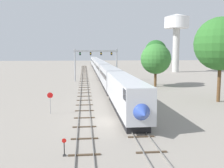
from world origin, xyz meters
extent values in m
plane|color=gray|center=(0.00, 0.00, 0.00)|extent=(400.00, 400.00, 0.00)
cube|color=slate|center=(1.28, 60.00, 0.08)|extent=(0.07, 200.00, 0.16)
cube|color=slate|center=(2.72, 60.00, 0.08)|extent=(0.07, 200.00, 0.16)
cube|color=#473828|center=(2.00, -10.00, 0.05)|extent=(2.60, 0.24, 0.10)
cube|color=#473828|center=(2.00, -6.00, 0.05)|extent=(2.60, 0.24, 0.10)
cube|color=#473828|center=(2.00, -2.00, 0.05)|extent=(2.60, 0.24, 0.10)
cube|color=#473828|center=(2.00, 2.00, 0.05)|extent=(2.60, 0.24, 0.10)
cube|color=#473828|center=(2.00, 6.00, 0.05)|extent=(2.60, 0.24, 0.10)
cube|color=#473828|center=(2.00, 10.00, 0.05)|extent=(2.60, 0.24, 0.10)
cube|color=#473828|center=(2.00, 14.00, 0.05)|extent=(2.60, 0.24, 0.10)
cube|color=#473828|center=(2.00, 18.00, 0.05)|extent=(2.60, 0.24, 0.10)
cube|color=#473828|center=(2.00, 22.00, 0.05)|extent=(2.60, 0.24, 0.10)
cube|color=#473828|center=(2.00, 26.00, 0.05)|extent=(2.60, 0.24, 0.10)
cube|color=#473828|center=(2.00, 30.00, 0.05)|extent=(2.60, 0.24, 0.10)
cube|color=#473828|center=(2.00, 34.00, 0.05)|extent=(2.60, 0.24, 0.10)
cube|color=#473828|center=(2.00, 38.00, 0.05)|extent=(2.60, 0.24, 0.10)
cube|color=#473828|center=(2.00, 42.00, 0.05)|extent=(2.60, 0.24, 0.10)
cube|color=#473828|center=(2.00, 46.00, 0.05)|extent=(2.60, 0.24, 0.10)
cube|color=#473828|center=(2.00, 50.00, 0.05)|extent=(2.60, 0.24, 0.10)
cube|color=#473828|center=(2.00, 54.00, 0.05)|extent=(2.60, 0.24, 0.10)
cube|color=#473828|center=(2.00, 58.00, 0.05)|extent=(2.60, 0.24, 0.10)
cube|color=#473828|center=(2.00, 62.00, 0.05)|extent=(2.60, 0.24, 0.10)
cube|color=#473828|center=(2.00, 66.00, 0.05)|extent=(2.60, 0.24, 0.10)
cube|color=#473828|center=(2.00, 70.00, 0.05)|extent=(2.60, 0.24, 0.10)
cube|color=#473828|center=(2.00, 74.00, 0.05)|extent=(2.60, 0.24, 0.10)
cube|color=#473828|center=(2.00, 78.00, 0.05)|extent=(2.60, 0.24, 0.10)
cube|color=#473828|center=(2.00, 82.00, 0.05)|extent=(2.60, 0.24, 0.10)
cube|color=#473828|center=(2.00, 86.00, 0.05)|extent=(2.60, 0.24, 0.10)
cube|color=#473828|center=(2.00, 90.00, 0.05)|extent=(2.60, 0.24, 0.10)
cube|color=#473828|center=(2.00, 94.00, 0.05)|extent=(2.60, 0.24, 0.10)
cube|color=#473828|center=(2.00, 98.00, 0.05)|extent=(2.60, 0.24, 0.10)
cube|color=#473828|center=(2.00, 102.00, 0.05)|extent=(2.60, 0.24, 0.10)
cube|color=#473828|center=(2.00, 106.00, 0.05)|extent=(2.60, 0.24, 0.10)
cube|color=#473828|center=(2.00, 110.00, 0.05)|extent=(2.60, 0.24, 0.10)
cube|color=#473828|center=(2.00, 114.00, 0.05)|extent=(2.60, 0.24, 0.10)
cube|color=#473828|center=(2.00, 118.00, 0.05)|extent=(2.60, 0.24, 0.10)
cube|color=#473828|center=(2.00, 122.00, 0.05)|extent=(2.60, 0.24, 0.10)
cube|color=#473828|center=(2.00, 126.00, 0.05)|extent=(2.60, 0.24, 0.10)
cube|color=#473828|center=(2.00, 130.00, 0.05)|extent=(2.60, 0.24, 0.10)
cube|color=#473828|center=(2.00, 134.00, 0.05)|extent=(2.60, 0.24, 0.10)
cube|color=#473828|center=(2.00, 138.00, 0.05)|extent=(2.60, 0.24, 0.10)
cube|color=#473828|center=(2.00, 142.00, 0.05)|extent=(2.60, 0.24, 0.10)
cube|color=#473828|center=(2.00, 146.00, 0.05)|extent=(2.60, 0.24, 0.10)
cube|color=#473828|center=(2.00, 150.00, 0.05)|extent=(2.60, 0.24, 0.10)
cube|color=#473828|center=(2.00, 154.00, 0.05)|extent=(2.60, 0.24, 0.10)
cube|color=#473828|center=(2.00, 158.00, 0.05)|extent=(2.60, 0.24, 0.10)
cube|color=slate|center=(-4.22, 40.00, 0.08)|extent=(0.07, 160.00, 0.16)
cube|color=slate|center=(-2.78, 40.00, 0.08)|extent=(0.07, 160.00, 0.16)
cube|color=#473828|center=(-3.50, -10.00, 0.05)|extent=(2.60, 0.24, 0.10)
cube|color=#473828|center=(-3.50, -6.00, 0.05)|extent=(2.60, 0.24, 0.10)
cube|color=#473828|center=(-3.50, -2.00, 0.05)|extent=(2.60, 0.24, 0.10)
cube|color=#473828|center=(-3.50, 2.00, 0.05)|extent=(2.60, 0.24, 0.10)
cube|color=#473828|center=(-3.50, 6.00, 0.05)|extent=(2.60, 0.24, 0.10)
cube|color=#473828|center=(-3.50, 10.00, 0.05)|extent=(2.60, 0.24, 0.10)
cube|color=#473828|center=(-3.50, 14.00, 0.05)|extent=(2.60, 0.24, 0.10)
cube|color=#473828|center=(-3.50, 18.00, 0.05)|extent=(2.60, 0.24, 0.10)
cube|color=#473828|center=(-3.50, 22.00, 0.05)|extent=(2.60, 0.24, 0.10)
cube|color=#473828|center=(-3.50, 26.00, 0.05)|extent=(2.60, 0.24, 0.10)
cube|color=#473828|center=(-3.50, 30.00, 0.05)|extent=(2.60, 0.24, 0.10)
cube|color=#473828|center=(-3.50, 34.00, 0.05)|extent=(2.60, 0.24, 0.10)
cube|color=#473828|center=(-3.50, 38.00, 0.05)|extent=(2.60, 0.24, 0.10)
cube|color=#473828|center=(-3.50, 42.00, 0.05)|extent=(2.60, 0.24, 0.10)
cube|color=#473828|center=(-3.50, 46.00, 0.05)|extent=(2.60, 0.24, 0.10)
cube|color=#473828|center=(-3.50, 50.00, 0.05)|extent=(2.60, 0.24, 0.10)
cube|color=#473828|center=(-3.50, 54.00, 0.05)|extent=(2.60, 0.24, 0.10)
cube|color=#473828|center=(-3.50, 58.00, 0.05)|extent=(2.60, 0.24, 0.10)
cube|color=#473828|center=(-3.50, 62.00, 0.05)|extent=(2.60, 0.24, 0.10)
cube|color=#473828|center=(-3.50, 66.00, 0.05)|extent=(2.60, 0.24, 0.10)
cube|color=#473828|center=(-3.50, 70.00, 0.05)|extent=(2.60, 0.24, 0.10)
cube|color=#473828|center=(-3.50, 74.00, 0.05)|extent=(2.60, 0.24, 0.10)
cube|color=#473828|center=(-3.50, 78.00, 0.05)|extent=(2.60, 0.24, 0.10)
cube|color=#473828|center=(-3.50, 82.00, 0.05)|extent=(2.60, 0.24, 0.10)
cube|color=#473828|center=(-3.50, 86.00, 0.05)|extent=(2.60, 0.24, 0.10)
cube|color=#473828|center=(-3.50, 90.00, 0.05)|extent=(2.60, 0.24, 0.10)
cube|color=#473828|center=(-3.50, 94.00, 0.05)|extent=(2.60, 0.24, 0.10)
cube|color=#473828|center=(-3.50, 98.00, 0.05)|extent=(2.60, 0.24, 0.10)
cube|color=#473828|center=(-3.50, 102.00, 0.05)|extent=(2.60, 0.24, 0.10)
cube|color=#473828|center=(-3.50, 106.00, 0.05)|extent=(2.60, 0.24, 0.10)
cube|color=#473828|center=(-3.50, 110.00, 0.05)|extent=(2.60, 0.24, 0.10)
cube|color=#473828|center=(-3.50, 114.00, 0.05)|extent=(2.60, 0.24, 0.10)
cube|color=#473828|center=(-3.50, 118.00, 0.05)|extent=(2.60, 0.24, 0.10)
cube|color=silver|center=(2.00, 4.83, 2.90)|extent=(3.00, 21.65, 3.80)
cone|color=#2D479E|center=(2.00, -6.20, 2.50)|extent=(2.88, 2.60, 2.88)
cube|color=black|center=(2.00, -4.80, 4.04)|extent=(3.04, 1.80, 1.10)
cube|color=black|center=(2.00, 4.83, 0.50)|extent=(2.52, 19.49, 1.00)
cube|color=#B7BABF|center=(2.00, 27.48, 2.90)|extent=(3.00, 21.65, 3.80)
cube|color=black|center=(2.00, 27.48, 3.30)|extent=(3.04, 19.92, 0.90)
cube|color=black|center=(2.00, 27.48, 0.50)|extent=(2.52, 19.49, 1.00)
cube|color=#B7BABF|center=(2.00, 50.13, 2.90)|extent=(3.00, 21.65, 3.80)
cube|color=black|center=(2.00, 50.13, 3.30)|extent=(3.04, 19.92, 0.90)
cube|color=black|center=(2.00, 50.13, 0.50)|extent=(2.52, 19.49, 1.00)
cube|color=#B7BABF|center=(2.00, 72.78, 2.90)|extent=(3.00, 21.65, 3.80)
cube|color=black|center=(2.00, 72.78, 3.30)|extent=(3.04, 19.92, 0.90)
cube|color=black|center=(2.00, 72.78, 0.50)|extent=(2.52, 19.49, 1.00)
cube|color=#B7BABF|center=(2.00, 95.43, 2.90)|extent=(3.00, 21.65, 3.80)
cube|color=black|center=(2.00, 95.43, 3.30)|extent=(3.04, 19.92, 0.90)
cube|color=black|center=(2.00, 95.43, 0.50)|extent=(2.52, 19.49, 1.00)
cube|color=#B7BABF|center=(2.00, 118.08, 2.90)|extent=(3.00, 21.65, 3.80)
cube|color=black|center=(2.00, 118.08, 3.30)|extent=(3.04, 19.92, 0.90)
cube|color=black|center=(2.00, 118.08, 0.50)|extent=(2.52, 19.49, 1.00)
cylinder|color=#999BA0|center=(-6.00, 42.91, 4.44)|extent=(0.36, 0.36, 8.88)
cylinder|color=#999BA0|center=(5.50, 42.91, 4.44)|extent=(0.36, 0.36, 8.88)
cube|color=#999BA0|center=(-0.25, 42.91, 8.28)|extent=(12.10, 0.36, 0.50)
cube|color=black|center=(-4.56, 42.96, 7.58)|extent=(0.44, 0.32, 0.90)
sphere|color=green|center=(-4.56, 42.77, 7.58)|extent=(0.28, 0.28, 0.28)
cube|color=black|center=(-1.69, 42.96, 7.58)|extent=(0.44, 0.32, 0.90)
sphere|color=yellow|center=(-1.69, 42.77, 7.58)|extent=(0.28, 0.28, 0.28)
cube|color=black|center=(1.19, 42.96, 7.58)|extent=(0.44, 0.32, 0.90)
sphere|color=yellow|center=(1.19, 42.77, 7.58)|extent=(0.28, 0.28, 0.28)
cube|color=black|center=(4.06, 42.96, 7.58)|extent=(0.44, 0.32, 0.90)
sphere|color=yellow|center=(4.06, 42.77, 7.58)|extent=(0.28, 0.28, 0.28)
cylinder|color=beige|center=(32.32, 71.24, 8.51)|extent=(2.60, 2.60, 17.02)
cylinder|color=white|center=(32.32, 71.24, 19.15)|extent=(9.43, 9.43, 4.25)
cone|color=white|center=(32.32, 71.24, 21.88)|extent=(9.62, 9.62, 1.20)
cylinder|color=black|center=(-5.10, -9.96, 0.55)|extent=(0.08, 0.08, 1.10)
cylinder|color=red|center=(-5.10, -9.98, 1.28)|extent=(0.36, 0.03, 0.36)
cube|color=#333333|center=(-5.10, -9.96, 0.06)|extent=(0.24, 0.24, 0.12)
cylinder|color=gray|center=(-8.00, 4.86, 1.10)|extent=(0.08, 0.08, 2.20)
cylinder|color=red|center=(-8.00, 4.84, 2.50)|extent=(0.76, 0.03, 0.76)
cylinder|color=brown|center=(18.48, 10.61, 3.23)|extent=(0.56, 0.56, 6.46)
sphere|color=#2D6B28|center=(18.48, 10.61, 9.47)|extent=(8.61, 8.61, 8.61)
cylinder|color=brown|center=(13.07, 29.91, 2.02)|extent=(0.56, 0.56, 4.04)
sphere|color=#387A33|center=(13.07, 29.91, 6.50)|extent=(7.02, 7.02, 7.02)
cylinder|color=brown|center=(13.79, 32.79, 3.25)|extent=(0.56, 0.56, 6.51)
sphere|color=#235B23|center=(13.79, 32.79, 8.34)|extent=(5.22, 5.22, 5.22)
camera|label=1|loc=(-3.42, -30.65, 8.35)|focal=42.76mm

